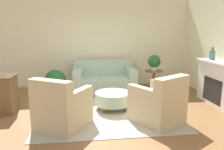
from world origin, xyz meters
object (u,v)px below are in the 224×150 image
(couch, at_px, (104,80))
(ottoman_table, at_px, (113,98))
(vase_mantel_near, at_px, (212,55))
(armchair_left, at_px, (61,109))
(side_table, at_px, (154,77))
(potted_plant_floor, at_px, (55,81))
(armchair_right, at_px, (159,104))
(potted_plant_on_side_table, at_px, (154,62))

(couch, bearing_deg, ottoman_table, -88.49)
(couch, distance_m, vase_mantel_near, 3.07)
(armchair_left, relative_size, ottoman_table, 1.40)
(side_table, xyz_separation_m, potted_plant_floor, (-2.86, -0.09, -0.02))
(armchair_left, xyz_separation_m, armchair_right, (1.87, 0.00, 0.00))
(armchair_left, distance_m, potted_plant_floor, 2.21)
(couch, xyz_separation_m, potted_plant_on_side_table, (1.46, -0.29, 0.57))
(couch, distance_m, armchair_right, 2.70)
(armchair_left, xyz_separation_m, side_table, (2.49, 2.27, 0.05))
(potted_plant_floor, bearing_deg, armchair_left, -80.19)
(armchair_right, bearing_deg, couch, 108.20)
(armchair_right, xyz_separation_m, vase_mantel_near, (1.77, 1.21, 0.82))
(armchair_left, xyz_separation_m, potted_plant_floor, (-0.38, 2.18, 0.03))
(vase_mantel_near, relative_size, potted_plant_on_side_table, 0.68)
(couch, relative_size, armchair_left, 1.60)
(side_table, distance_m, potted_plant_on_side_table, 0.46)
(armchair_left, bearing_deg, couch, 68.22)
(couch, xyz_separation_m, ottoman_table, (0.04, -1.71, -0.05))
(couch, distance_m, armchair_left, 2.76)
(armchair_left, relative_size, vase_mantel_near, 3.64)
(vase_mantel_near, height_order, potted_plant_floor, vase_mantel_near)
(armchair_left, bearing_deg, armchair_right, 0.00)
(vase_mantel_near, distance_m, potted_plant_floor, 4.20)
(potted_plant_on_side_table, bearing_deg, couch, 168.74)
(side_table, distance_m, potted_plant_floor, 2.86)
(couch, distance_m, side_table, 1.49)
(vase_mantel_near, relative_size, potted_plant_floor, 0.44)
(armchair_left, xyz_separation_m, vase_mantel_near, (3.64, 1.21, 0.82))
(couch, distance_m, potted_plant_floor, 1.45)
(potted_plant_floor, bearing_deg, ottoman_table, -42.54)
(potted_plant_floor, bearing_deg, vase_mantel_near, -13.64)
(ottoman_table, height_order, potted_plant_floor, potted_plant_floor)
(armchair_right, height_order, ottoman_table, armchair_right)
(armchair_left, height_order, potted_plant_on_side_table, potted_plant_on_side_table)
(vase_mantel_near, bearing_deg, armchair_left, -161.64)
(potted_plant_on_side_table, relative_size, potted_plant_floor, 0.65)
(ottoman_table, relative_size, vase_mantel_near, 2.60)
(potted_plant_on_side_table, bearing_deg, vase_mantel_near, -42.77)
(armchair_right, bearing_deg, ottoman_table, 133.05)
(potted_plant_on_side_table, height_order, potted_plant_floor, potted_plant_on_side_table)
(potted_plant_on_side_table, bearing_deg, side_table, 90.00)
(armchair_left, relative_size, potted_plant_on_side_table, 2.46)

